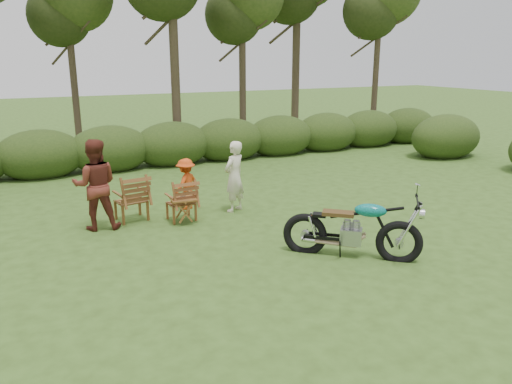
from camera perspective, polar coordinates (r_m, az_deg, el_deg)
name	(u,v)px	position (r m, az deg, el deg)	size (l,w,h in m)	color
ground	(327,261)	(8.81, 8.11, -7.85)	(80.00, 80.00, 0.00)	#304717
tree_line	(176,44)	(17.18, -9.10, 16.36)	(22.52, 11.62, 8.14)	#3B2A20
motorcycle	(350,256)	(9.11, 10.69, -7.19)	(2.30, 0.87, 1.31)	#0EB6AB
lawn_chair_right	(182,220)	(10.96, -8.48, -3.17)	(0.63, 0.63, 0.91)	#612D18
lawn_chair_left	(132,220)	(11.17, -13.95, -3.10)	(0.70, 0.70, 1.01)	brown
side_table	(184,211)	(10.65, -8.25, -2.15)	(0.54, 0.45, 0.56)	brown
cup	(183,195)	(10.60, -8.36, -0.38)	(0.13, 0.13, 0.10)	beige
adult_a	(235,211)	(11.48, -2.45, -2.16)	(0.59, 0.39, 1.62)	beige
adult_b	(99,228)	(10.82, -17.49, -3.99)	(0.90, 0.70, 1.86)	maroon
child	(187,209)	(11.73, -7.89, -1.90)	(0.77, 0.44, 1.19)	#CD4313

